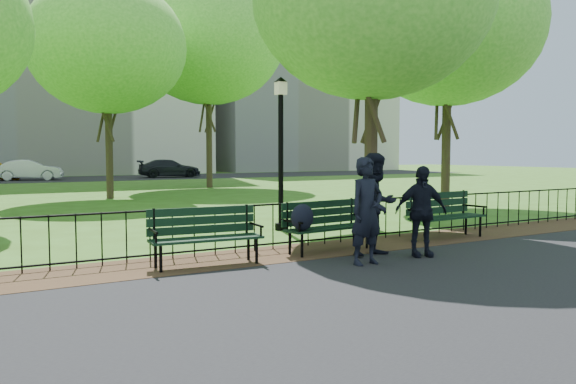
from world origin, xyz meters
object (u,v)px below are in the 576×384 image
park_bench_left_a (205,230)px  person_right (421,211)px  sedan_dark (169,168)px  lamppost (281,147)px  park_bench_right_a (444,210)px  tree_far_e (208,39)px  person_left (367,211)px  park_bench_main (315,219)px  tree_mid_e (448,26)px  tree_far_c (107,47)px  person_mid (377,205)px  sedan_silver (30,170)px

park_bench_left_a → person_right: (3.65, -1.20, 0.23)m
sedan_dark → lamppost: bearing=174.9°
park_bench_right_a → lamppost: lamppost is taller
tree_far_e → person_right: size_ratio=6.98×
person_left → park_bench_main: bearing=94.8°
tree_mid_e → person_left: bearing=-142.4°
park_bench_main → person_left: person_left is taller
tree_far_c → sedan_dark: (8.38, 17.84, -5.45)m
lamppost → person_left: bearing=-100.9°
lamppost → person_mid: bearing=-93.0°
tree_mid_e → tree_far_c: size_ratio=1.00×
person_mid → sedan_dark: size_ratio=0.40×
tree_far_c → person_right: (1.89, -16.03, -5.31)m
park_bench_right_a → person_right: person_right is taller
park_bench_right_a → sedan_silver: size_ratio=0.47×
tree_mid_e → person_right: bearing=-138.2°
sedan_silver → sedan_dark: size_ratio=0.91×
park_bench_main → tree_mid_e: 11.69m
tree_mid_e → tree_far_e: size_ratio=0.78×
tree_far_c → sedan_silver: size_ratio=2.09×
tree_far_c → tree_far_e: tree_far_e is taller
park_bench_left_a → park_bench_right_a: (5.57, 0.12, 0.03)m
person_mid → sedan_silver: (-2.51, 33.80, -0.23)m
park_bench_main → tree_mid_e: bearing=25.2°
tree_far_c → tree_far_e: size_ratio=0.78×
park_bench_main → person_right: size_ratio=1.16×
park_bench_left_a → person_mid: bearing=-9.5°
park_bench_right_a → tree_mid_e: tree_mid_e is taller
person_mid → park_bench_main: bearing=133.9°
person_left → sedan_dark: bearing=73.5°
tree_far_e → sedan_dark: bearing=81.0°
sedan_silver → tree_mid_e: bearing=-144.5°
park_bench_main → park_bench_right_a: 3.42m
tree_mid_e → person_left: size_ratio=4.96×
park_bench_main → park_bench_right_a: park_bench_right_a is taller
park_bench_main → person_mid: bearing=-47.3°
park_bench_left_a → tree_mid_e: (10.97, 5.33, 5.56)m
tree_far_c → person_left: tree_far_c is taller
park_bench_right_a → tree_far_c: size_ratio=0.22×
lamppost → sedan_dark: size_ratio=0.79×
park_bench_left_a → person_right: size_ratio=1.16×
park_bench_main → park_bench_right_a: (3.41, 0.14, -0.02)m
park_bench_main → tree_mid_e: (8.81, 5.35, 5.51)m
person_left → person_right: (1.30, 0.09, -0.08)m
person_left → park_bench_right_a: bearing=20.2°
park_bench_left_a → park_bench_right_a: size_ratio=0.96×
park_bench_main → tree_far_c: (-0.40, 14.85, 5.49)m
person_right → tree_far_c: bearing=118.5°
park_bench_main → tree_far_c: 15.83m
tree_far_e → tree_far_c: bearing=-142.8°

